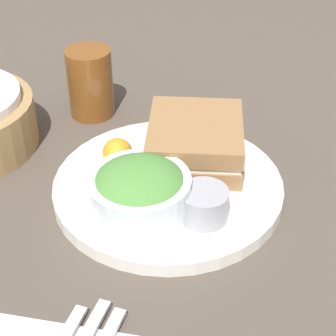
{
  "coord_description": "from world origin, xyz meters",
  "views": [
    {
      "loc": [
        -0.53,
        -0.1,
        0.43
      ],
      "look_at": [
        0.0,
        0.0,
        0.04
      ],
      "focal_mm": 60.0,
      "sensor_mm": 36.0,
      "label": 1
    }
  ],
  "objects_px": {
    "sandwich": "(195,141)",
    "salad_bowl": "(140,190)",
    "plate": "(168,187)",
    "drink_glass": "(90,83)",
    "dressing_cup": "(204,204)"
  },
  "relations": [
    {
      "from": "sandwich",
      "to": "salad_bowl",
      "type": "bearing_deg",
      "value": 158.53
    },
    {
      "from": "plate",
      "to": "dressing_cup",
      "type": "distance_m",
      "value": 0.08
    },
    {
      "from": "sandwich",
      "to": "drink_glass",
      "type": "relative_size",
      "value": 1.42
    },
    {
      "from": "dressing_cup",
      "to": "drink_glass",
      "type": "xyz_separation_m",
      "value": [
        0.22,
        0.2,
        0.01
      ]
    },
    {
      "from": "plate",
      "to": "drink_glass",
      "type": "distance_m",
      "value": 0.23
    },
    {
      "from": "sandwich",
      "to": "plate",
      "type": "bearing_deg",
      "value": 156.24
    },
    {
      "from": "plate",
      "to": "sandwich",
      "type": "height_order",
      "value": "sandwich"
    },
    {
      "from": "salad_bowl",
      "to": "dressing_cup",
      "type": "xyz_separation_m",
      "value": [
        0.0,
        -0.07,
        -0.01
      ]
    },
    {
      "from": "sandwich",
      "to": "salad_bowl",
      "type": "distance_m",
      "value": 0.12
    },
    {
      "from": "plate",
      "to": "salad_bowl",
      "type": "bearing_deg",
      "value": 160.74
    },
    {
      "from": "plate",
      "to": "sandwich",
      "type": "xyz_separation_m",
      "value": [
        0.05,
        -0.02,
        0.03
      ]
    },
    {
      "from": "sandwich",
      "to": "drink_glass",
      "type": "bearing_deg",
      "value": 56.94
    },
    {
      "from": "plate",
      "to": "sandwich",
      "type": "relative_size",
      "value": 1.94
    },
    {
      "from": "drink_glass",
      "to": "dressing_cup",
      "type": "bearing_deg",
      "value": -138.32
    },
    {
      "from": "salad_bowl",
      "to": "sandwich",
      "type": "bearing_deg",
      "value": -21.47
    }
  ]
}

